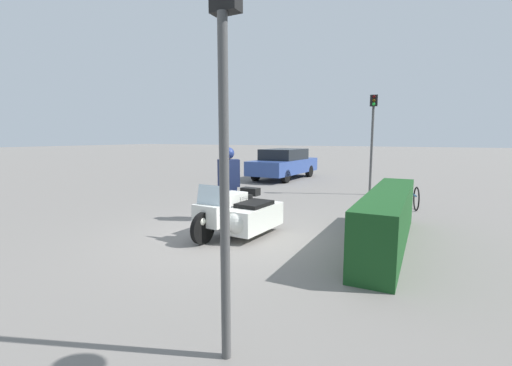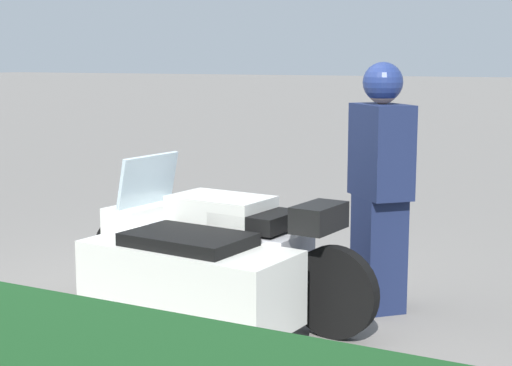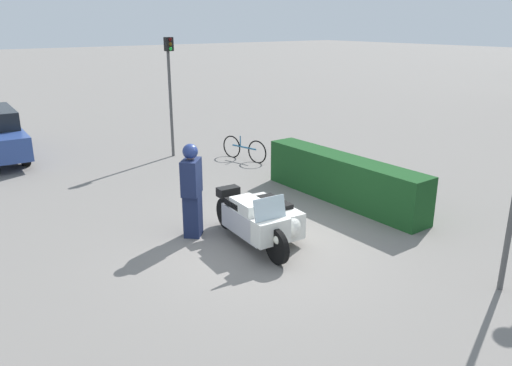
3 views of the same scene
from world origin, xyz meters
name	(u,v)px [view 2 (image 2 of 3)]	position (x,y,z in m)	size (l,w,h in m)	color
ground_plane	(178,316)	(0.00, 0.00, 0.00)	(160.00, 160.00, 0.00)	slate
police_motorcycle	(194,260)	(-0.19, 0.07, 0.47)	(2.50, 1.33, 1.15)	black
officer_rider	(380,181)	(-1.25, -0.85, 0.98)	(0.58, 0.58, 1.86)	#192347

